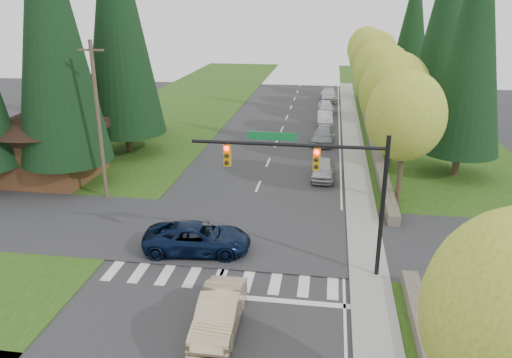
% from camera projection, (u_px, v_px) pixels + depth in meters
% --- Properties ---
extents(ground, '(120.00, 120.00, 0.00)m').
position_uv_depth(ground, '(203.00, 320.00, 20.14)').
color(ground, '#28282B').
rests_on(ground, ground).
extents(grass_east, '(14.00, 110.00, 0.06)m').
position_uv_depth(grass_east, '(440.00, 174.00, 36.93)').
color(grass_east, '#234111').
rests_on(grass_east, ground).
extents(grass_west, '(14.00, 110.00, 0.06)m').
position_uv_depth(grass_west, '(108.00, 159.00, 40.57)').
color(grass_west, '#234111').
rests_on(grass_west, ground).
extents(cross_street, '(120.00, 8.00, 0.10)m').
position_uv_depth(cross_street, '(238.00, 233.00, 27.59)').
color(cross_street, '#28282B').
rests_on(cross_street, ground).
extents(sidewalk_east, '(1.80, 80.00, 0.13)m').
position_uv_depth(sidewalk_east, '(356.00, 162.00, 39.63)').
color(sidewalk_east, gray).
rests_on(sidewalk_east, ground).
extents(curb_east, '(0.20, 80.00, 0.13)m').
position_uv_depth(curb_east, '(345.00, 161.00, 39.75)').
color(curb_east, gray).
rests_on(curb_east, ground).
extents(stone_wall_north, '(0.70, 40.00, 0.70)m').
position_uv_depth(stone_wall_north, '(371.00, 134.00, 46.74)').
color(stone_wall_north, '#4C4438').
rests_on(stone_wall_north, ground).
extents(traffic_signal, '(8.70, 0.37, 6.80)m').
position_uv_depth(traffic_signal, '(320.00, 173.00, 22.04)').
color(traffic_signal, black).
rests_on(traffic_signal, ground).
extents(brown_building, '(8.40, 8.40, 5.40)m').
position_uv_depth(brown_building, '(47.00, 136.00, 35.15)').
color(brown_building, '#4C2D19').
rests_on(brown_building, ground).
extents(utility_pole, '(1.60, 0.24, 10.00)m').
position_uv_depth(utility_pole, '(99.00, 120.00, 30.91)').
color(utility_pole, '#473828').
rests_on(utility_pole, ground).
extents(decid_tree_0, '(4.80, 4.80, 8.37)m').
position_uv_depth(decid_tree_0, '(406.00, 116.00, 30.00)').
color(decid_tree_0, '#38281C').
rests_on(decid_tree_0, ground).
extents(decid_tree_1, '(5.20, 5.20, 8.80)m').
position_uv_depth(decid_tree_1, '(395.00, 93.00, 36.43)').
color(decid_tree_1, '#38281C').
rests_on(decid_tree_1, ground).
extents(decid_tree_2, '(5.00, 5.00, 8.82)m').
position_uv_depth(decid_tree_2, '(384.00, 77.00, 42.93)').
color(decid_tree_2, '#38281C').
rests_on(decid_tree_2, ground).
extents(decid_tree_3, '(5.00, 5.00, 8.55)m').
position_uv_depth(decid_tree_3, '(378.00, 70.00, 49.52)').
color(decid_tree_3, '#38281C').
rests_on(decid_tree_3, ground).
extents(decid_tree_4, '(5.40, 5.40, 9.18)m').
position_uv_depth(decid_tree_4, '(374.00, 58.00, 55.89)').
color(decid_tree_4, '#38281C').
rests_on(decid_tree_4, ground).
extents(decid_tree_5, '(4.80, 4.80, 8.30)m').
position_uv_depth(decid_tree_5, '(368.00, 56.00, 62.61)').
color(decid_tree_5, '#38281C').
rests_on(decid_tree_5, ground).
extents(decid_tree_6, '(5.20, 5.20, 8.86)m').
position_uv_depth(decid_tree_6, '(366.00, 49.00, 69.00)').
color(decid_tree_6, '#38281C').
rests_on(decid_tree_6, ground).
extents(conifer_w_a, '(6.12, 6.12, 19.80)m').
position_uv_depth(conifer_w_a, '(51.00, 23.00, 31.35)').
color(conifer_w_a, '#38281C').
rests_on(conifer_w_a, ground).
extents(conifer_w_b, '(5.44, 5.44, 17.80)m').
position_uv_depth(conifer_w_b, '(43.00, 35.00, 35.83)').
color(conifer_w_b, '#38281C').
rests_on(conifer_w_b, ground).
extents(conifer_w_c, '(6.46, 6.46, 20.80)m').
position_uv_depth(conifer_w_c, '(117.00, 12.00, 38.49)').
color(conifer_w_c, '#38281C').
rests_on(conifer_w_c, ground).
extents(conifer_w_e, '(5.78, 5.78, 18.80)m').
position_uv_depth(conifer_w_e, '(124.00, 23.00, 44.69)').
color(conifer_w_e, '#38281C').
rests_on(conifer_w_e, ground).
extents(conifer_e_a, '(5.44, 5.44, 17.80)m').
position_uv_depth(conifer_e_a, '(474.00, 38.00, 33.49)').
color(conifer_e_a, '#38281C').
rests_on(conifer_e_a, ground).
extents(conifer_e_b, '(6.12, 6.12, 19.80)m').
position_uv_depth(conifer_e_b, '(448.00, 16.00, 46.04)').
color(conifer_e_b, '#38281C').
rests_on(conifer_e_b, ground).
extents(conifer_e_c, '(5.10, 5.10, 16.80)m').
position_uv_depth(conifer_e_c, '(413.00, 26.00, 59.72)').
color(conifer_e_c, '#38281C').
rests_on(conifer_e_c, ground).
extents(sedan_champagne, '(1.62, 4.47, 1.46)m').
position_uv_depth(sedan_champagne, '(219.00, 312.00, 19.39)').
color(sedan_champagne, beige).
rests_on(sedan_champagne, ground).
extents(suv_navy, '(5.63, 3.03, 1.50)m').
position_uv_depth(suv_navy, '(198.00, 238.00, 25.37)').
color(suv_navy, black).
rests_on(suv_navy, ground).
extents(parked_car_a, '(1.80, 4.10, 1.37)m').
position_uv_depth(parked_car_a, '(324.00, 169.00, 35.94)').
color(parked_car_a, '#ACACB1').
rests_on(parked_car_a, ground).
extents(parked_car_b, '(2.21, 4.76, 1.35)m').
position_uv_depth(parked_car_b, '(323.00, 136.00, 44.85)').
color(parked_car_b, gray).
rests_on(parked_car_b, ground).
extents(parked_car_c, '(1.70, 4.39, 1.43)m').
position_uv_depth(parked_car_c, '(325.00, 119.00, 51.15)').
color(parked_car_c, '#AFAFB4').
rests_on(parked_car_c, ground).
extents(parked_car_d, '(2.01, 4.08, 1.34)m').
position_uv_depth(parked_car_d, '(326.00, 106.00, 57.43)').
color(parked_car_d, white).
rests_on(parked_car_d, ground).
extents(parked_car_e, '(2.34, 5.15, 1.46)m').
position_uv_depth(parked_car_e, '(329.00, 95.00, 63.85)').
color(parked_car_e, silver).
rests_on(parked_car_e, ground).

